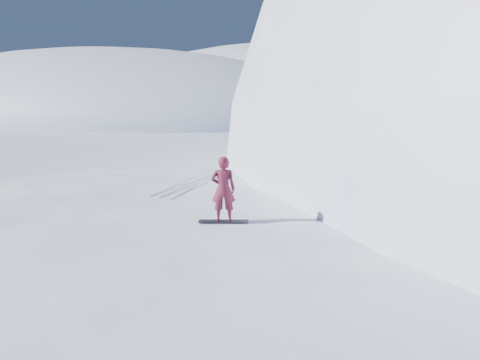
# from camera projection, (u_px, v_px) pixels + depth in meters

# --- Properties ---
(ground) EXTENTS (400.00, 400.00, 0.00)m
(ground) POSITION_uv_depth(u_px,v_px,m) (126.00, 298.00, 13.26)
(ground) COLOR white
(ground) RESTS_ON ground
(near_ridge) EXTENTS (36.00, 28.00, 4.80)m
(near_ridge) POSITION_uv_depth(u_px,v_px,m) (207.00, 269.00, 15.31)
(near_ridge) COLOR white
(near_ridge) RESTS_ON ground
(far_ridge_a) EXTENTS (120.00, 70.00, 28.00)m
(far_ridge_a) POSITION_uv_depth(u_px,v_px,m) (91.00, 112.00, 98.01)
(far_ridge_a) COLOR white
(far_ridge_a) RESTS_ON ground
(far_ridge_c) EXTENTS (140.00, 90.00, 36.00)m
(far_ridge_c) POSITION_uv_depth(u_px,v_px,m) (297.00, 105.00, 125.66)
(far_ridge_c) COLOR white
(far_ridge_c) RESTS_ON ground
(wind_bumps) EXTENTS (16.00, 14.40, 1.00)m
(wind_bumps) POSITION_uv_depth(u_px,v_px,m) (157.00, 269.00, 15.32)
(wind_bumps) COLOR white
(wind_bumps) RESTS_ON ground
(snowboard) EXTENTS (1.45, 0.99, 0.03)m
(snowboard) POSITION_uv_depth(u_px,v_px,m) (224.00, 221.00, 12.97)
(snowboard) COLOR black
(snowboard) RESTS_ON near_ridge
(snowboarder) EXTENTS (0.87, 0.77, 1.99)m
(snowboarder) POSITION_uv_depth(u_px,v_px,m) (223.00, 189.00, 12.75)
(snowboarder) COLOR maroon
(snowboarder) RESTS_ON snowboard
(vapor_plume) EXTENTS (10.64, 8.51, 7.45)m
(vapor_plume) POSITION_uv_depth(u_px,v_px,m) (55.00, 126.00, 65.56)
(vapor_plume) COLOR white
(vapor_plume) RESTS_ON ground
(board_tracks) EXTENTS (1.84, 5.95, 0.04)m
(board_tracks) POSITION_uv_depth(u_px,v_px,m) (196.00, 180.00, 18.40)
(board_tracks) COLOR silver
(board_tracks) RESTS_ON ground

